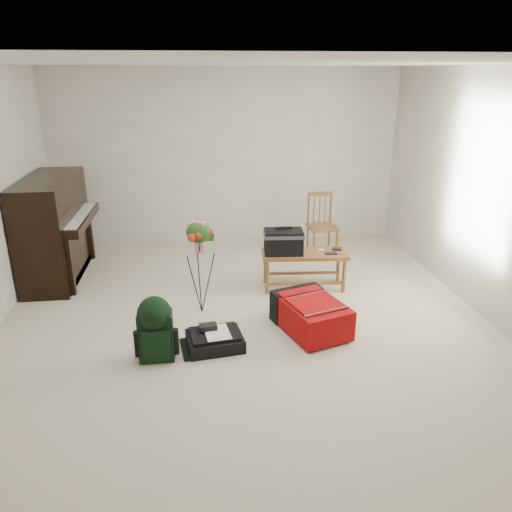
{
  "coord_description": "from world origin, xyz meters",
  "views": [
    {
      "loc": [
        -0.44,
        -4.49,
        2.44
      ],
      "look_at": [
        0.14,
        0.35,
        0.62
      ],
      "focal_mm": 35.0,
      "sensor_mm": 36.0,
      "label": 1
    }
  ],
  "objects": [
    {
      "name": "wall_back",
      "position": [
        0.0,
        2.75,
        1.25
      ],
      "size": [
        5.0,
        0.04,
        2.5
      ],
      "primitive_type": "cube",
      "color": "silver",
      "rests_on": "floor"
    },
    {
      "name": "dining_chair",
      "position": [
        1.27,
        1.99,
        0.42
      ],
      "size": [
        0.4,
        0.4,
        0.87
      ],
      "rotation": [
        0.0,
        0.0,
        0.07
      ],
      "color": "brown",
      "rests_on": "floor"
    },
    {
      "name": "piano",
      "position": [
        -2.19,
        1.6,
        0.6
      ],
      "size": [
        0.71,
        1.5,
        1.25
      ],
      "color": "black",
      "rests_on": "floor"
    },
    {
      "name": "black_duffel",
      "position": [
        -0.33,
        -0.37,
        0.08
      ],
      "size": [
        0.56,
        0.47,
        0.21
      ],
      "rotation": [
        0.0,
        0.0,
        0.14
      ],
      "color": "black",
      "rests_on": "floor"
    },
    {
      "name": "flower_stand",
      "position": [
        -0.44,
        0.38,
        0.51
      ],
      "size": [
        0.42,
        0.42,
        1.04
      ],
      "rotation": [
        0.0,
        0.0,
        -0.37
      ],
      "color": "black",
      "rests_on": "floor"
    },
    {
      "name": "bench",
      "position": [
        0.61,
        0.87,
        0.54
      ],
      "size": [
        1.02,
        0.47,
        0.76
      ],
      "rotation": [
        0.0,
        0.0,
        -0.07
      ],
      "color": "brown",
      "rests_on": "floor"
    },
    {
      "name": "floor",
      "position": [
        0.0,
        0.0,
        0.0
      ],
      "size": [
        5.0,
        5.5,
        0.01
      ],
      "primitive_type": "cube",
      "color": "#C0B79A",
      "rests_on": "ground"
    },
    {
      "name": "green_backpack",
      "position": [
        -0.85,
        -0.52,
        0.33
      ],
      "size": [
        0.31,
        0.3,
        0.61
      ],
      "rotation": [
        0.0,
        0.0,
        0.01
      ],
      "color": "black",
      "rests_on": "floor"
    },
    {
      "name": "ceiling",
      "position": [
        0.0,
        0.0,
        2.5
      ],
      "size": [
        5.0,
        5.5,
        0.01
      ],
      "primitive_type": "cube",
      "color": "white",
      "rests_on": "wall_back"
    },
    {
      "name": "wall_right",
      "position": [
        2.5,
        0.0,
        1.25
      ],
      "size": [
        0.04,
        5.5,
        2.5
      ],
      "primitive_type": "cube",
      "color": "silver",
      "rests_on": "floor"
    },
    {
      "name": "red_suitcase",
      "position": [
        0.63,
        -0.11,
        0.18
      ],
      "size": [
        0.73,
        0.91,
        0.33
      ],
      "rotation": [
        0.0,
        0.0,
        0.32
      ],
      "color": "#A9070C",
      "rests_on": "floor"
    }
  ]
}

